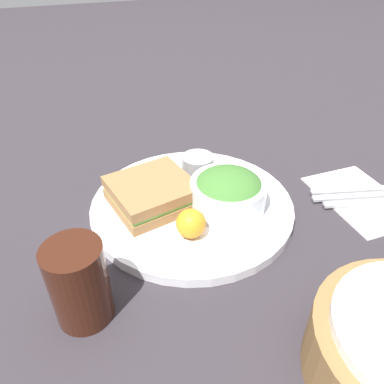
{
  "coord_description": "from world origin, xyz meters",
  "views": [
    {
      "loc": [
        0.16,
        0.45,
        0.38
      ],
      "look_at": [
        0.0,
        0.0,
        0.04
      ],
      "focal_mm": 35.0,
      "sensor_mm": 36.0,
      "label": 1
    }
  ],
  "objects_px": {
    "sandwich": "(152,193)",
    "salad_bowl": "(228,191)",
    "dressing_cup": "(198,166)",
    "knife": "(361,196)",
    "plate": "(192,206)",
    "drink_glass": "(79,283)",
    "spoon": "(366,202)",
    "fork": "(357,190)"
  },
  "relations": [
    {
      "from": "sandwich",
      "to": "salad_bowl",
      "type": "xyz_separation_m",
      "value": [
        -0.11,
        0.05,
        0.01
      ]
    },
    {
      "from": "dressing_cup",
      "to": "knife",
      "type": "bearing_deg",
      "value": 149.82
    },
    {
      "from": "plate",
      "to": "salad_bowl",
      "type": "height_order",
      "value": "salad_bowl"
    },
    {
      "from": "sandwich",
      "to": "drink_glass",
      "type": "height_order",
      "value": "drink_glass"
    },
    {
      "from": "plate",
      "to": "dressing_cup",
      "type": "relative_size",
      "value": 5.82
    },
    {
      "from": "knife",
      "to": "spoon",
      "type": "height_order",
      "value": "same"
    },
    {
      "from": "drink_glass",
      "to": "spoon",
      "type": "bearing_deg",
      "value": -173.34
    },
    {
      "from": "dressing_cup",
      "to": "drink_glass",
      "type": "xyz_separation_m",
      "value": [
        0.22,
        0.21,
        0.02
      ]
    },
    {
      "from": "sandwich",
      "to": "fork",
      "type": "relative_size",
      "value": 0.88
    },
    {
      "from": "salad_bowl",
      "to": "dressing_cup",
      "type": "bearing_deg",
      "value": -82.58
    },
    {
      "from": "sandwich",
      "to": "spoon",
      "type": "xyz_separation_m",
      "value": [
        -0.33,
        0.11,
        -0.03
      ]
    },
    {
      "from": "dressing_cup",
      "to": "spoon",
      "type": "xyz_separation_m",
      "value": [
        -0.24,
        0.16,
        -0.03
      ]
    },
    {
      "from": "sandwich",
      "to": "dressing_cup",
      "type": "xyz_separation_m",
      "value": [
        -0.1,
        -0.05,
        -0.0
      ]
    },
    {
      "from": "fork",
      "to": "spoon",
      "type": "distance_m",
      "value": 0.04
    },
    {
      "from": "salad_bowl",
      "to": "dressing_cup",
      "type": "xyz_separation_m",
      "value": [
        0.01,
        -0.1,
        -0.01
      ]
    },
    {
      "from": "dressing_cup",
      "to": "fork",
      "type": "bearing_deg",
      "value": 153.41
    },
    {
      "from": "drink_glass",
      "to": "spoon",
      "type": "relative_size",
      "value": 0.73
    },
    {
      "from": "salad_bowl",
      "to": "spoon",
      "type": "height_order",
      "value": "salad_bowl"
    },
    {
      "from": "drink_glass",
      "to": "fork",
      "type": "relative_size",
      "value": 0.66
    },
    {
      "from": "salad_bowl",
      "to": "fork",
      "type": "height_order",
      "value": "salad_bowl"
    },
    {
      "from": "plate",
      "to": "salad_bowl",
      "type": "relative_size",
      "value": 2.74
    },
    {
      "from": "plate",
      "to": "spoon",
      "type": "xyz_separation_m",
      "value": [
        -0.27,
        0.09,
        -0.0
      ]
    },
    {
      "from": "dressing_cup",
      "to": "spoon",
      "type": "relative_size",
      "value": 0.38
    },
    {
      "from": "spoon",
      "to": "knife",
      "type": "bearing_deg",
      "value": 90.0
    },
    {
      "from": "fork",
      "to": "knife",
      "type": "distance_m",
      "value": 0.02
    },
    {
      "from": "plate",
      "to": "knife",
      "type": "height_order",
      "value": "plate"
    },
    {
      "from": "sandwich",
      "to": "fork",
      "type": "height_order",
      "value": "sandwich"
    },
    {
      "from": "spoon",
      "to": "dressing_cup",
      "type": "bearing_deg",
      "value": 160.78
    },
    {
      "from": "knife",
      "to": "plate",
      "type": "bearing_deg",
      "value": -180.0
    },
    {
      "from": "salad_bowl",
      "to": "fork",
      "type": "bearing_deg",
      "value": 173.78
    },
    {
      "from": "fork",
      "to": "drink_glass",
      "type": "bearing_deg",
      "value": -154.9
    },
    {
      "from": "knife",
      "to": "drink_glass",
      "type": "bearing_deg",
      "value": -156.87
    },
    {
      "from": "sandwich",
      "to": "fork",
      "type": "distance_m",
      "value": 0.35
    },
    {
      "from": "sandwich",
      "to": "knife",
      "type": "relative_size",
      "value": 0.84
    },
    {
      "from": "drink_glass",
      "to": "knife",
      "type": "bearing_deg",
      "value": -171.31
    },
    {
      "from": "plate",
      "to": "knife",
      "type": "bearing_deg",
      "value": 165.57
    },
    {
      "from": "knife",
      "to": "sandwich",
      "type": "bearing_deg",
      "value": 179.46
    },
    {
      "from": "plate",
      "to": "fork",
      "type": "height_order",
      "value": "plate"
    },
    {
      "from": "dressing_cup",
      "to": "fork",
      "type": "xyz_separation_m",
      "value": [
        -0.25,
        0.12,
        -0.03
      ]
    },
    {
      "from": "spoon",
      "to": "plate",
      "type": "bearing_deg",
      "value": 176.42
    },
    {
      "from": "drink_glass",
      "to": "dressing_cup",
      "type": "bearing_deg",
      "value": -136.52
    },
    {
      "from": "dressing_cup",
      "to": "spoon",
      "type": "distance_m",
      "value": 0.29
    }
  ]
}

